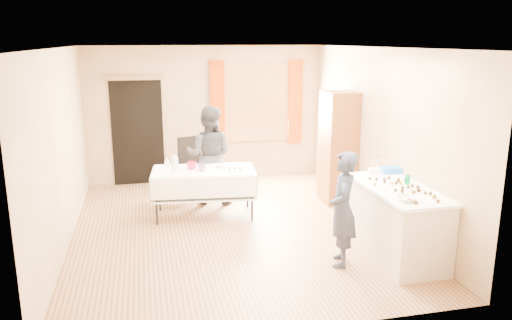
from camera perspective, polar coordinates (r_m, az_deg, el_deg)
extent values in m
cube|color=#9E7047|center=(7.42, -2.82, -7.88)|extent=(4.50, 5.50, 0.02)
cube|color=white|center=(6.91, -3.07, 12.79)|extent=(4.50, 5.50, 0.02)
cube|color=tan|center=(9.74, -5.78, 5.24)|extent=(4.50, 0.02, 2.60)
cube|color=tan|center=(4.44, 3.29, -4.88)|extent=(4.50, 0.02, 2.60)
cube|color=tan|center=(7.03, -21.40, 1.12)|extent=(0.02, 5.50, 2.60)
cube|color=tan|center=(7.75, 13.76, 2.77)|extent=(0.02, 5.50, 2.60)
cube|color=olive|center=(9.84, 0.04, 6.57)|extent=(1.32, 0.06, 1.52)
cube|color=white|center=(9.83, 0.06, 6.56)|extent=(1.20, 0.02, 1.40)
cube|color=#AD3804|center=(9.65, -4.43, 6.39)|extent=(0.28, 0.06, 1.65)
cube|color=#AD3804|center=(10.00, 4.50, 6.64)|extent=(0.28, 0.06, 1.65)
cube|color=black|center=(9.68, -13.37, 3.09)|extent=(0.95, 0.04, 2.00)
cube|color=olive|center=(9.53, -13.71, 9.10)|extent=(1.05, 0.06, 0.08)
cube|color=brown|center=(8.50, 9.36, 1.42)|extent=(0.50, 0.60, 1.88)
cube|color=beige|center=(6.64, 15.73, -6.97)|extent=(0.70, 1.54, 0.86)
cube|color=white|center=(6.50, 15.99, -3.16)|extent=(0.76, 1.60, 0.04)
cube|color=white|center=(7.76, -6.01, -1.22)|extent=(1.63, 0.94, 0.04)
cube|color=black|center=(8.79, -7.03, -1.27)|extent=(0.55, 0.55, 0.06)
cube|color=black|center=(8.90, -7.62, 0.74)|extent=(0.42, 0.18, 0.62)
imported|color=#21263B|center=(6.14, 9.87, -5.56)|extent=(0.73, 0.66, 1.42)
imported|color=black|center=(8.38, -5.37, 0.55)|extent=(1.20, 1.13, 1.64)
cylinder|color=#028338|center=(6.65, 16.93, -2.13)|extent=(0.07, 0.07, 0.12)
imported|color=white|center=(5.96, 16.86, -4.26)|extent=(0.27, 0.27, 0.05)
cube|color=white|center=(7.02, 13.32, -1.25)|extent=(0.17, 0.14, 0.08)
cube|color=blue|center=(7.15, 15.25, -1.10)|extent=(0.31, 0.21, 0.08)
cylinder|color=silver|center=(7.66, -9.28, -0.52)|extent=(0.13, 0.13, 0.22)
imported|color=#B41E42|center=(7.80, -7.34, -0.59)|extent=(0.15, 0.15, 0.12)
imported|color=red|center=(7.62, -6.18, -0.87)|extent=(0.17, 0.17, 0.12)
imported|color=white|center=(7.85, -4.00, -0.66)|extent=(0.24, 0.24, 0.05)
cube|color=white|center=(7.65, -2.46, -1.13)|extent=(0.31, 0.24, 0.02)
imported|color=white|center=(7.95, -10.14, -0.27)|extent=(0.08, 0.08, 0.16)
sphere|color=#3F2314|center=(6.47, 13.48, -2.70)|extent=(0.04, 0.04, 0.04)
sphere|color=black|center=(6.68, 15.91, -2.34)|extent=(0.04, 0.04, 0.04)
sphere|color=black|center=(6.82, 14.94, -1.96)|extent=(0.04, 0.04, 0.04)
sphere|color=black|center=(6.47, 17.00, -2.94)|extent=(0.04, 0.04, 0.04)
sphere|color=black|center=(6.36, 18.16, -3.30)|extent=(0.04, 0.04, 0.04)
sphere|color=black|center=(6.00, 20.08, -4.44)|extent=(0.04, 0.04, 0.04)
sphere|color=#3F2314|center=(6.61, 16.21, -2.53)|extent=(0.04, 0.04, 0.04)
sphere|color=black|center=(6.17, 19.72, -3.93)|extent=(0.04, 0.04, 0.04)
sphere|color=black|center=(6.28, 17.60, -3.48)|extent=(0.04, 0.04, 0.04)
sphere|color=black|center=(6.28, 15.64, -3.33)|extent=(0.04, 0.04, 0.04)
sphere|color=black|center=(6.25, 16.35, -3.45)|extent=(0.04, 0.04, 0.04)
sphere|color=black|center=(5.95, 17.12, -4.38)|extent=(0.04, 0.04, 0.04)
sphere|color=#3F2314|center=(6.55, 15.30, -2.61)|extent=(0.04, 0.04, 0.04)
sphere|color=black|center=(6.74, 14.47, -2.11)|extent=(0.04, 0.04, 0.04)
sphere|color=black|center=(6.35, 18.05, -3.32)|extent=(0.04, 0.04, 0.04)
sphere|color=black|center=(6.78, 16.70, -2.16)|extent=(0.04, 0.04, 0.04)
sphere|color=black|center=(6.64, 16.18, -2.44)|extent=(0.04, 0.04, 0.04)
sphere|color=black|center=(6.53, 17.43, -2.81)|extent=(0.04, 0.04, 0.04)
sphere|color=#3F2314|center=(6.27, 17.43, -3.49)|extent=(0.04, 0.04, 0.04)
sphere|color=black|center=(6.49, 18.02, -2.94)|extent=(0.04, 0.04, 0.04)
sphere|color=black|center=(6.71, 12.88, -2.09)|extent=(0.04, 0.04, 0.04)
sphere|color=black|center=(6.59, 15.73, -2.54)|extent=(0.04, 0.04, 0.04)
sphere|color=black|center=(5.88, 17.82, -4.63)|extent=(0.04, 0.04, 0.04)
sphere|color=black|center=(6.28, 18.79, -3.57)|extent=(0.04, 0.04, 0.04)
sphere|color=#3F2314|center=(6.13, 19.62, -4.03)|extent=(0.04, 0.04, 0.04)
sphere|color=black|center=(6.71, 13.62, -2.13)|extent=(0.04, 0.04, 0.04)
sphere|color=black|center=(6.77, 16.00, -2.14)|extent=(0.04, 0.04, 0.04)
sphere|color=black|center=(6.28, 19.30, -3.61)|extent=(0.04, 0.04, 0.04)
sphere|color=black|center=(6.62, 14.48, -2.39)|extent=(0.04, 0.04, 0.04)
sphere|color=black|center=(6.40, 16.42, -3.07)|extent=(0.04, 0.04, 0.04)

